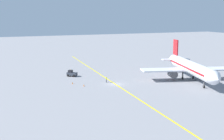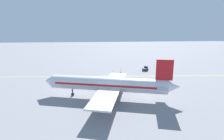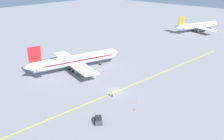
{
  "view_description": "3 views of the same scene",
  "coord_description": "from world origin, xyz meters",
  "px_view_note": "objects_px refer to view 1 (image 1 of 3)",
  "views": [
    {
      "loc": [
        33.64,
        75.58,
        18.72
      ],
      "look_at": [
        -1.14,
        -4.94,
        3.03
      ],
      "focal_mm": 50.0,
      "sensor_mm": 36.0,
      "label": 1
    },
    {
      "loc": [
        -64.64,
        7.64,
        17.39
      ],
      "look_at": [
        0.21,
        0.41,
        2.43
      ],
      "focal_mm": 28.0,
      "sensor_mm": 36.0,
      "label": 2
    },
    {
      "loc": [
        44.55,
        -51.77,
        32.62
      ],
      "look_at": [
        -4.86,
        3.8,
        4.4
      ],
      "focal_mm": 42.0,
      "sensor_mm": 36.0,
      "label": 3
    }
  ],
  "objects_px": {
    "baggage_tug_dark": "(72,73)",
    "traffic_cone_near_nose": "(72,83)",
    "traffic_cone_mid_apron": "(84,85)",
    "ground_crew_worker": "(106,79)",
    "airplane_at_gate": "(190,67)"
  },
  "relations": [
    {
      "from": "traffic_cone_near_nose",
      "to": "baggage_tug_dark",
      "type": "bearing_deg",
      "value": -105.12
    },
    {
      "from": "baggage_tug_dark",
      "to": "traffic_cone_near_nose",
      "type": "relative_size",
      "value": 5.84
    },
    {
      "from": "airplane_at_gate",
      "to": "ground_crew_worker",
      "type": "height_order",
      "value": "airplane_at_gate"
    },
    {
      "from": "baggage_tug_dark",
      "to": "traffic_cone_mid_apron",
      "type": "bearing_deg",
      "value": 86.89
    },
    {
      "from": "traffic_cone_mid_apron",
      "to": "baggage_tug_dark",
      "type": "bearing_deg",
      "value": -93.11
    },
    {
      "from": "airplane_at_gate",
      "to": "ground_crew_worker",
      "type": "relative_size",
      "value": 20.76
    },
    {
      "from": "baggage_tug_dark",
      "to": "ground_crew_worker",
      "type": "distance_m",
      "value": 13.71
    },
    {
      "from": "baggage_tug_dark",
      "to": "traffic_cone_mid_apron",
      "type": "xyz_separation_m",
      "value": [
        0.77,
        14.13,
        -0.63
      ]
    },
    {
      "from": "baggage_tug_dark",
      "to": "traffic_cone_near_nose",
      "type": "xyz_separation_m",
      "value": [
        2.77,
        10.26,
        -0.63
      ]
    },
    {
      "from": "airplane_at_gate",
      "to": "ground_crew_worker",
      "type": "xyz_separation_m",
      "value": [
        23.25,
        -6.78,
        -2.8
      ]
    },
    {
      "from": "airplane_at_gate",
      "to": "baggage_tug_dark",
      "type": "xyz_separation_m",
      "value": [
        29.75,
        -18.85,
        -2.81
      ]
    },
    {
      "from": "ground_crew_worker",
      "to": "traffic_cone_mid_apron",
      "type": "xyz_separation_m",
      "value": [
        7.27,
        2.07,
        -0.63
      ]
    },
    {
      "from": "baggage_tug_dark",
      "to": "traffic_cone_near_nose",
      "type": "height_order",
      "value": "baggage_tug_dark"
    },
    {
      "from": "airplane_at_gate",
      "to": "traffic_cone_mid_apron",
      "type": "xyz_separation_m",
      "value": [
        30.52,
        -4.72,
        -3.43
      ]
    },
    {
      "from": "traffic_cone_mid_apron",
      "to": "ground_crew_worker",
      "type": "bearing_deg",
      "value": -164.12
    }
  ]
}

